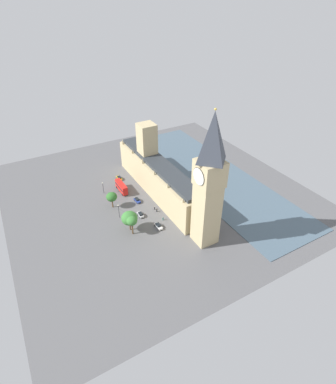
{
  "coord_description": "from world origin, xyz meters",
  "views": [
    {
      "loc": [
        56.94,
        112.57,
        85.69
      ],
      "look_at": [
        1.0,
        13.86,
        8.89
      ],
      "focal_mm": 28.65,
      "sensor_mm": 36.0,
      "label": 1
    }
  ],
  "objects": [
    {
      "name": "double_decker_bus_midblock",
      "position": [
        14.3,
        -9.61,
        2.63
      ],
      "size": [
        2.69,
        10.51,
        4.75
      ],
      "rotation": [
        0.0,
        0.0,
        0.0
      ],
      "color": "red",
      "rests_on": "ground"
    },
    {
      "name": "street_lamp_slot_12",
      "position": [
        23.22,
        9.3,
        4.78
      ],
      "size": [
        0.56,
        0.56,
        6.93
      ],
      "color": "black",
      "rests_on": "ground"
    },
    {
      "name": "ground_plane",
      "position": [
        0.0,
        0.0,
        0.0
      ],
      "size": [
        137.89,
        137.89,
        0.0
      ],
      "primitive_type": "plane",
      "color": "#565659"
    },
    {
      "name": "plane_tree_far_end",
      "position": [
        22.48,
        22.11,
        6.8
      ],
      "size": [
        4.45,
        4.45,
        8.78
      ],
      "color": "brown",
      "rests_on": "ground"
    },
    {
      "name": "pedestrian_leading",
      "position": [
        7.3,
        20.51,
        0.77
      ],
      "size": [
        0.52,
        0.62,
        1.71
      ],
      "rotation": [
        0.0,
        0.0,
        3.05
      ],
      "color": "#336B60",
      "rests_on": "ground"
    },
    {
      "name": "car_blue_by_river_gate",
      "position": [
        11.35,
        2.32,
        0.89
      ],
      "size": [
        1.91,
        4.37,
        1.74
      ],
      "rotation": [
        0.0,
        0.0,
        0.03
      ],
      "color": "navy",
      "rests_on": "ground"
    },
    {
      "name": "car_white_corner",
      "position": [
        11.39,
        23.92,
        0.89
      ],
      "size": [
        2.02,
        4.67,
        1.74
      ],
      "rotation": [
        0.0,
        0.0,
        0.01
      ],
      "color": "silver",
      "rests_on": "ground"
    },
    {
      "name": "plane_tree_near_tower",
      "position": [
        22.33,
        19.27,
        6.18
      ],
      "size": [
        6.75,
        6.75,
        9.07
      ],
      "color": "brown",
      "rests_on": "ground"
    },
    {
      "name": "parliament_building",
      "position": [
        -1.99,
        -1.57,
        9.0
      ],
      "size": [
        12.58,
        67.89,
        31.34
      ],
      "color": "tan",
      "rests_on": "ground"
    },
    {
      "name": "pedestrian_opposite_hall",
      "position": [
        6.95,
        11.81,
        0.7
      ],
      "size": [
        0.46,
        0.57,
        1.55
      ],
      "rotation": [
        0.0,
        0.0,
        3.07
      ],
      "color": "black",
      "rests_on": "ground"
    },
    {
      "name": "clock_tower",
      "position": [
        -1.19,
        39.57,
        28.15
      ],
      "size": [
        9.39,
        9.39,
        54.48
      ],
      "color": "tan",
      "rests_on": "ground"
    },
    {
      "name": "pedestrian_trailing",
      "position": [
        6.82,
        13.8,
        0.75
      ],
      "size": [
        0.62,
        0.69,
        1.67
      ],
      "rotation": [
        0.0,
        0.0,
        5.83
      ],
      "color": "black",
      "rests_on": "ground"
    },
    {
      "name": "street_lamp_slot_11",
      "position": [
        22.72,
        -12.49,
        4.35
      ],
      "size": [
        0.56,
        0.56,
        6.22
      ],
      "color": "black",
      "rests_on": "ground"
    },
    {
      "name": "car_silver_kerbside",
      "position": [
        14.68,
        13.04,
        0.89
      ],
      "size": [
        1.92,
        4.35,
        1.74
      ],
      "rotation": [
        0.0,
        0.0,
        3.13
      ],
      "color": "#B7B7BC",
      "rests_on": "ground"
    },
    {
      "name": "plane_tree_slot_10",
      "position": [
        23.02,
        0.59,
        5.7
      ],
      "size": [
        5.0,
        5.0,
        7.87
      ],
      "color": "brown",
      "rests_on": "ground"
    },
    {
      "name": "car_yellow_cab_under_trees",
      "position": [
        11.19,
        -20.81,
        0.89
      ],
      "size": [
        2.0,
        4.48,
        1.74
      ],
      "rotation": [
        0.0,
        0.0,
        3.12
      ],
      "color": "gold",
      "rests_on": "ground"
    },
    {
      "name": "river_thames",
      "position": [
        -33.83,
        0.0,
        0.12
      ],
      "size": [
        36.13,
        124.1,
        0.25
      ],
      "primitive_type": "cube",
      "color": "#475B6B",
      "rests_on": "ground"
    }
  ]
}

